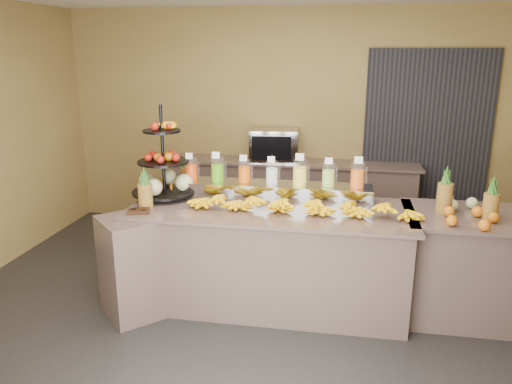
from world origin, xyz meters
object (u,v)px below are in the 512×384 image
(fruit_stand, at_px, (168,174))
(oven_warmer, at_px, (274,145))
(right_fruit_pile, at_px, (467,209))
(condiment_caddy, at_px, (139,211))
(banana_heap, at_px, (301,203))
(pitcher_tray, at_px, (272,191))

(fruit_stand, xyz_separation_m, oven_warmer, (0.76, 1.77, -0.02))
(fruit_stand, height_order, right_fruit_pile, fruit_stand)
(condiment_caddy, xyz_separation_m, right_fruit_pile, (2.74, 0.32, 0.07))
(banana_heap, distance_m, condiment_caddy, 1.40)
(fruit_stand, bearing_deg, banana_heap, -6.42)
(fruit_stand, bearing_deg, pitcher_tray, 9.99)
(pitcher_tray, distance_m, banana_heap, 0.45)
(pitcher_tray, xyz_separation_m, condiment_caddy, (-1.07, -0.61, -0.06))
(banana_heap, height_order, condiment_caddy, banana_heap)
(fruit_stand, height_order, condiment_caddy, fruit_stand)
(pitcher_tray, relative_size, right_fruit_pile, 3.83)
(fruit_stand, bearing_deg, condiment_caddy, -96.07)
(banana_heap, relative_size, right_fruit_pile, 4.12)
(banana_heap, distance_m, right_fruit_pile, 1.37)
(condiment_caddy, bearing_deg, fruit_stand, 79.91)
(pitcher_tray, height_order, fruit_stand, fruit_stand)
(right_fruit_pile, relative_size, oven_warmer, 0.81)
(pitcher_tray, xyz_separation_m, fruit_stand, (-0.98, -0.10, 0.15))
(oven_warmer, bearing_deg, right_fruit_pile, -51.37)
(fruit_stand, xyz_separation_m, condiment_caddy, (-0.09, -0.51, -0.21))
(condiment_caddy, height_order, oven_warmer, oven_warmer)
(banana_heap, height_order, oven_warmer, oven_warmer)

